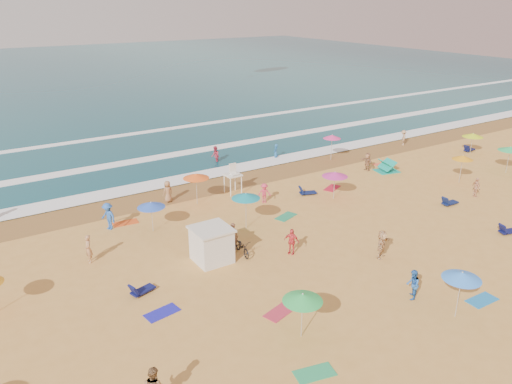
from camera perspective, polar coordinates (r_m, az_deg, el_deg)
ground at (r=31.11m, az=3.26°, el=-6.60°), size 220.00×220.00×0.00m
ocean at (r=108.39m, az=-24.22°, el=11.76°), size 220.00×140.00×0.18m
wet_sand at (r=40.97m, az=-6.98°, el=0.35°), size 220.00×220.00×0.00m
surf_foam at (r=48.63m, az=-11.57°, el=3.58°), size 200.00×18.70×0.05m
cabana at (r=29.51m, az=-5.08°, el=-6.09°), size 2.00×2.00×2.00m
cabana_roof at (r=29.04m, az=-5.15°, el=-4.24°), size 2.20×2.20×0.12m
bicycle at (r=30.32m, az=-1.59°, el=-6.28°), size 0.91×1.98×1.00m
lifeguard_stand at (r=39.47m, az=-2.67°, el=1.29°), size 1.20×1.20×2.10m
beach_umbrellas at (r=30.61m, az=4.83°, el=-2.67°), size 56.23×30.67×0.79m
loungers at (r=32.85m, az=13.62°, el=-5.28°), size 53.51×22.58×0.34m
towels at (r=29.86m, az=4.12°, el=-7.86°), size 46.08×20.11×0.03m
popup_tents at (r=43.98m, az=23.10°, el=1.05°), size 6.78×15.74×1.20m
beachgoers at (r=34.31m, az=-0.50°, el=-2.27°), size 50.48×26.76×2.14m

